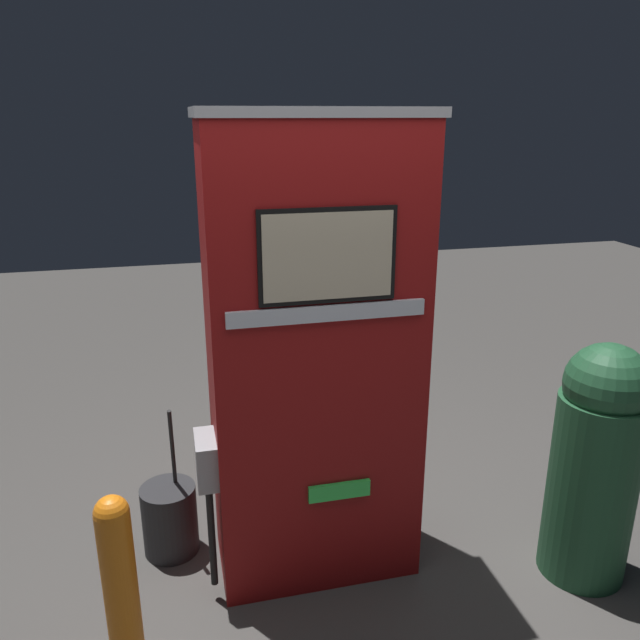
{
  "coord_description": "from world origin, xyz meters",
  "views": [
    {
      "loc": [
        -0.59,
        -2.29,
        2.11
      ],
      "look_at": [
        0.0,
        0.12,
        1.29
      ],
      "focal_mm": 35.0,
      "sensor_mm": 36.0,
      "label": 1
    }
  ],
  "objects_px": {
    "safety_bollard": "(121,589)",
    "squeegee_bucket": "(170,519)",
    "gas_pump": "(313,358)",
    "trash_bin": "(595,461)"
  },
  "relations": [
    {
      "from": "safety_bollard",
      "to": "trash_bin",
      "type": "bearing_deg",
      "value": 3.92
    },
    {
      "from": "safety_bollard",
      "to": "trash_bin",
      "type": "height_order",
      "value": "trash_bin"
    },
    {
      "from": "gas_pump",
      "to": "trash_bin",
      "type": "height_order",
      "value": "gas_pump"
    },
    {
      "from": "gas_pump",
      "to": "safety_bollard",
      "type": "distance_m",
      "value": 1.2
    },
    {
      "from": "safety_bollard",
      "to": "squeegee_bucket",
      "type": "height_order",
      "value": "safety_bollard"
    },
    {
      "from": "gas_pump",
      "to": "safety_bollard",
      "type": "bearing_deg",
      "value": -147.9
    },
    {
      "from": "gas_pump",
      "to": "trash_bin",
      "type": "xyz_separation_m",
      "value": [
        1.24,
        -0.4,
        -0.47
      ]
    },
    {
      "from": "squeegee_bucket",
      "to": "gas_pump",
      "type": "bearing_deg",
      "value": -17.74
    },
    {
      "from": "trash_bin",
      "to": "squeegee_bucket",
      "type": "xyz_separation_m",
      "value": [
        -1.93,
        0.62,
        -0.42
      ]
    },
    {
      "from": "safety_bollard",
      "to": "squeegee_bucket",
      "type": "xyz_separation_m",
      "value": [
        0.17,
        0.76,
        -0.26
      ]
    }
  ]
}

